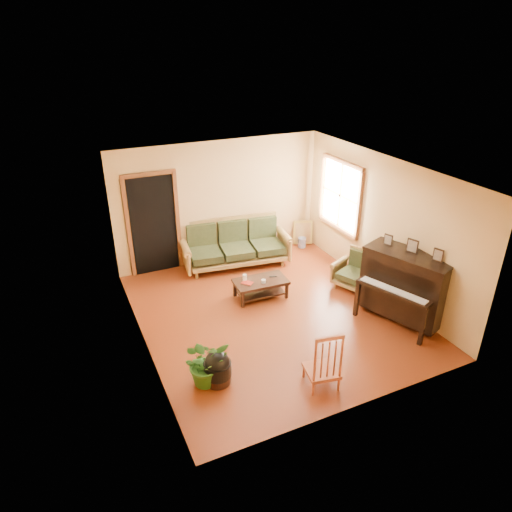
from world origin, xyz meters
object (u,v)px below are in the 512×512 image
coffee_table (261,289)px  red_chair (323,357)px  footstool (218,371)px  potted_plant (206,362)px  ceramic_crock (302,242)px  sofa (236,245)px  piano (404,287)px  armchair (355,271)px

coffee_table → red_chair: red_chair is taller
footstool → potted_plant: potted_plant is taller
red_chair → ceramic_crock: size_ratio=4.09×
sofa → potted_plant: size_ratio=3.12×
sofa → piano: 3.59m
armchair → piano: 1.25m
footstool → potted_plant: 0.23m
ceramic_crock → potted_plant: bearing=-136.1°
armchair → ceramic_crock: (0.03, 2.07, -0.26)m
sofa → armchair: (1.71, -1.87, -0.11)m
piano → red_chair: (-2.16, -0.84, -0.16)m
sofa → ceramic_crock: sofa is taller
coffee_table → potted_plant: size_ratio=1.37×
sofa → coffee_table: sofa is taller
armchair → ceramic_crock: bearing=65.6°
ceramic_crock → footstool: bearing=-134.4°
footstool → red_chair: bearing=-26.5°
piano → footstool: 3.51m
potted_plant → ceramic_crock: bearing=43.9°
red_chair → potted_plant: 1.64m
sofa → red_chair: size_ratio=2.38×
coffee_table → red_chair: size_ratio=1.04×
sofa → piano: (1.82, -3.09, 0.15)m
footstool → potted_plant: (-0.15, 0.06, 0.17)m
potted_plant → coffee_table: bearing=46.4°
armchair → red_chair: size_ratio=0.79×
ceramic_crock → piano: bearing=-88.6°
armchair → potted_plant: size_ratio=1.03×
sofa → coffee_table: 1.46m
footstool → red_chair: size_ratio=0.42×
ceramic_crock → potted_plant: size_ratio=0.32×
ceramic_crock → coffee_table: bearing=-138.6°
sofa → footstool: sofa is taller
piano → potted_plant: 3.64m
armchair → coffee_table: bearing=142.4°
sofa → potted_plant: 3.69m
piano → ceramic_crock: (-0.08, 3.29, -0.51)m
armchair → potted_plant: (-3.52, -1.34, -0.01)m
coffee_table → red_chair: 2.54m
sofa → red_chair: (-0.34, -3.93, -0.01)m
coffee_table → piano: piano is taller
coffee_table → ceramic_crock: bearing=41.4°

